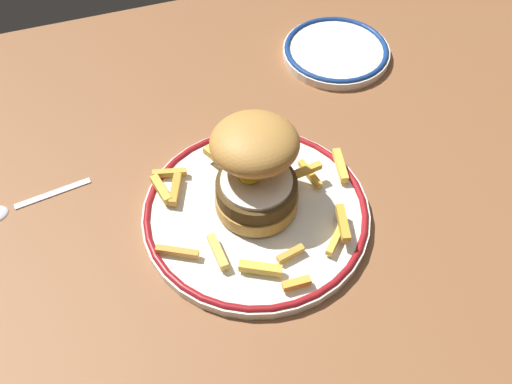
# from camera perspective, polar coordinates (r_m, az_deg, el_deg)

# --- Properties ---
(ground_plane) EXTENTS (1.33, 0.95, 0.04)m
(ground_plane) POSITION_cam_1_polar(r_m,az_deg,el_deg) (0.68, 5.04, -4.17)
(ground_plane) COLOR brown
(dinner_plate) EXTENTS (0.26, 0.26, 0.02)m
(dinner_plate) POSITION_cam_1_polar(r_m,az_deg,el_deg) (0.66, 0.00, -2.03)
(dinner_plate) COLOR white
(dinner_plate) RESTS_ON ground_plane
(burger) EXTENTS (0.12, 0.12, 0.11)m
(burger) POSITION_cam_1_polar(r_m,az_deg,el_deg) (0.62, -0.06, 2.54)
(burger) COLOR #B78338
(burger) RESTS_ON dinner_plate
(fries_pile) EXTENTS (0.24, 0.21, 0.02)m
(fries_pile) POSITION_cam_1_polar(r_m,az_deg,el_deg) (0.64, -0.10, -1.84)
(fries_pile) COLOR gold
(fries_pile) RESTS_ON dinner_plate
(side_plate) EXTENTS (0.15, 0.15, 0.02)m
(side_plate) POSITION_cam_1_polar(r_m,az_deg,el_deg) (0.87, 7.83, 13.46)
(side_plate) COLOR white
(side_plate) RESTS_ON ground_plane
(spoon) EXTENTS (0.13, 0.04, 0.01)m
(spoon) POSITION_cam_1_polar(r_m,az_deg,el_deg) (0.73, -23.30, -1.53)
(spoon) COLOR silver
(spoon) RESTS_ON ground_plane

